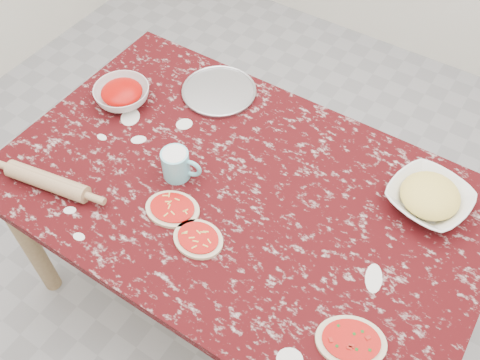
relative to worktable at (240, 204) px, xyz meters
The scene contains 10 objects.
ground 0.67m from the worktable, ahead, with size 4.00×4.00×0.00m, color gray.
worktable is the anchor object (origin of this frame).
pizza_tray 0.48m from the worktable, 132.84° to the left, with size 0.28×0.28×0.01m, color #B2B2B7.
sauce_bowl 0.62m from the worktable, 169.40° to the left, with size 0.21×0.21×0.06m, color white.
cheese_bowl 0.61m from the worktable, 27.18° to the left, with size 0.25×0.25×0.06m, color white.
flour_mug 0.26m from the worktable, 163.41° to the right, with size 0.14×0.09×0.11m.
pizza_left 0.25m from the worktable, 125.56° to the right, with size 0.21×0.18×0.02m.
pizza_mid 0.25m from the worktable, 90.06° to the right, with size 0.16×0.14×0.02m.
pizza_right 0.60m from the worktable, 27.08° to the right, with size 0.24×0.21×0.02m.
rolling_pin 0.64m from the worktable, 147.92° to the right, with size 0.06×0.06×0.30m, color tan.
Camera 1 is at (0.57, -0.88, 2.14)m, focal length 39.48 mm.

